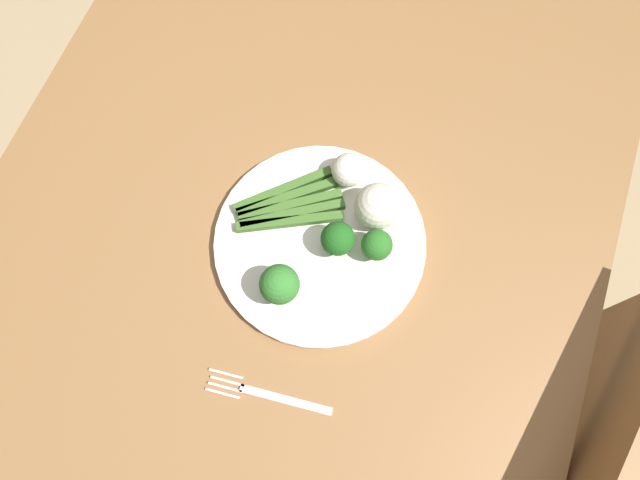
% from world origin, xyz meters
% --- Properties ---
extents(ground_plane, '(6.00, 6.00, 0.02)m').
position_xyz_m(ground_plane, '(0.00, 0.00, -0.01)').
color(ground_plane, tan).
extents(dining_table, '(1.16, 0.86, 0.76)m').
position_xyz_m(dining_table, '(0.00, 0.00, 0.64)').
color(dining_table, olive).
rests_on(dining_table, ground_plane).
extents(chair, '(0.47, 0.47, 0.87)m').
position_xyz_m(chair, '(-0.13, -0.57, 0.50)').
color(chair, olive).
rests_on(chair, ground_plane).
extents(plate, '(0.29, 0.29, 0.01)m').
position_xyz_m(plate, '(-0.02, -0.05, 0.77)').
color(plate, silver).
rests_on(plate, dining_table).
extents(asparagus_bundle, '(0.13, 0.15, 0.01)m').
position_xyz_m(asparagus_bundle, '(0.01, 0.01, 0.78)').
color(asparagus_bundle, '#3D6626').
rests_on(asparagus_bundle, plate).
extents(broccoli_back_right, '(0.05, 0.05, 0.06)m').
position_xyz_m(broccoli_back_right, '(-0.10, -0.02, 0.81)').
color(broccoli_back_right, '#609E3D').
rests_on(broccoli_back_right, plate).
extents(broccoli_front_left, '(0.05, 0.05, 0.06)m').
position_xyz_m(broccoli_front_left, '(-0.02, -0.07, 0.81)').
color(broccoli_front_left, '#4C7F2B').
rests_on(broccoli_front_left, plate).
extents(broccoli_left, '(0.04, 0.04, 0.05)m').
position_xyz_m(broccoli_left, '(-0.01, -0.12, 0.80)').
color(broccoli_left, '#568E33').
rests_on(broccoli_left, plate).
extents(cauliflower_front, '(0.05, 0.05, 0.05)m').
position_xyz_m(cauliflower_front, '(0.08, -0.05, 0.80)').
color(cauliflower_front, white).
rests_on(cauliflower_front, plate).
extents(cauliflower_right, '(0.06, 0.06, 0.06)m').
position_xyz_m(cauliflower_right, '(0.04, -0.11, 0.81)').
color(cauliflower_right, silver).
rests_on(cauliflower_right, plate).
extents(fork, '(0.03, 0.17, 0.00)m').
position_xyz_m(fork, '(-0.23, -0.05, 0.76)').
color(fork, silver).
rests_on(fork, dining_table).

